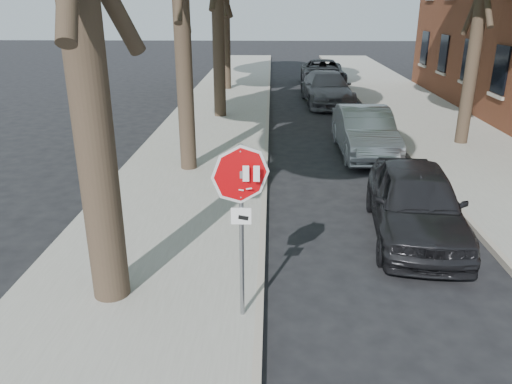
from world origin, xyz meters
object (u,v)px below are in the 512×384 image
car_c (327,88)px  car_d (323,73)px  car_a (416,202)px  car_b (365,132)px  stop_sign (241,200)px

car_c → car_d: 5.46m
car_a → car_d: car_d is taller
car_b → car_d: bearing=89.4°
car_a → car_b: size_ratio=0.98×
car_b → car_c: 8.30m
stop_sign → car_d: stop_sign is taller
car_d → car_c: bearing=-91.4°
stop_sign → car_b: (3.30, 8.96, -1.23)m
car_a → car_b: 5.88m
car_a → car_c: (-0.34, 14.17, 0.01)m
car_c → car_d: bearing=83.3°
car_d → car_a: bearing=-87.9°
car_a → car_d: (0.00, 19.63, 0.00)m
stop_sign → car_c: stop_sign is taller
car_c → car_d: car_c is taller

